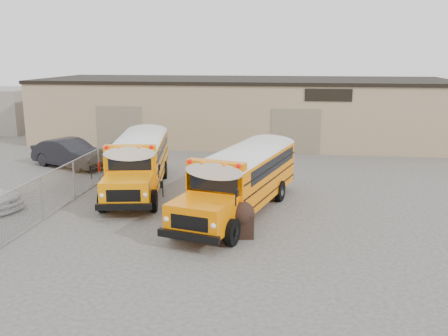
# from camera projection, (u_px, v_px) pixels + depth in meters

# --- Properties ---
(ground) EXTENTS (120.00, 120.00, 0.00)m
(ground) POSITION_uv_depth(u_px,v_px,m) (191.00, 227.00, 19.14)
(ground) COLOR #484542
(ground) RESTS_ON ground
(warehouse) EXTENTS (30.20, 10.20, 4.67)m
(warehouse) POSITION_uv_depth(u_px,v_px,m) (243.00, 109.00, 37.91)
(warehouse) COLOR #A18363
(warehouse) RESTS_ON ground
(chainlink_fence) EXTENTS (0.07, 18.07, 1.81)m
(chainlink_fence) POSITION_uv_depth(u_px,v_px,m) (74.00, 180.00, 22.63)
(chainlink_fence) COLOR gray
(chainlink_fence) RESTS_ON ground
(school_bus_left) EXTENTS (3.79, 9.42, 2.69)m
(school_bus_left) POSITION_uv_depth(u_px,v_px,m) (150.00, 138.00, 29.77)
(school_bus_left) COLOR #FF9003
(school_bus_left) RESTS_ON ground
(school_bus_right) EXTENTS (4.57, 9.56, 2.72)m
(school_bus_right) POSITION_uv_depth(u_px,v_px,m) (280.00, 151.00, 25.90)
(school_bus_right) COLOR #FF7C00
(school_bus_right) RESTS_ON ground
(tarp_bundle) EXTENTS (0.97, 0.97, 1.32)m
(tarp_bundle) POSITION_uv_depth(u_px,v_px,m) (242.00, 218.00, 18.05)
(tarp_bundle) COLOR black
(tarp_bundle) RESTS_ON ground
(car_dark) EXTENTS (5.26, 3.64, 1.64)m
(car_dark) POSITION_uv_depth(u_px,v_px,m) (70.00, 153.00, 29.11)
(car_dark) COLOR black
(car_dark) RESTS_ON ground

